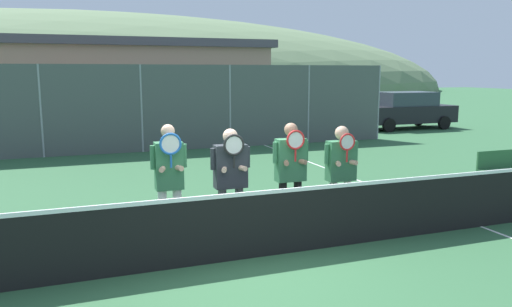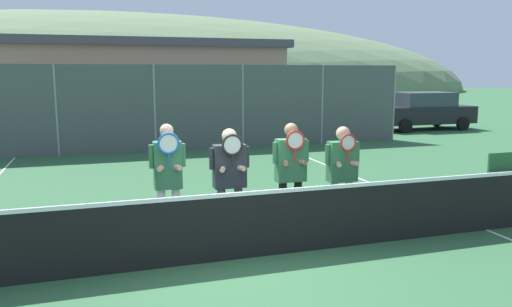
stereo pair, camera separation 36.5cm
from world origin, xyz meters
name	(u,v)px [view 1 (the left image)]	position (x,y,z in m)	size (l,w,h in m)	color
ground_plane	(243,259)	(0.00, 0.00, 0.00)	(120.00, 120.00, 0.00)	#2D5B38
hill_distant	(88,92)	(0.00, 59.70, 0.00)	(98.04, 54.47, 19.06)	#5B7551
clubhouse_building	(81,84)	(-1.61, 18.18, 2.05)	(17.28, 5.50, 4.05)	tan
fence_back	(142,109)	(0.00, 10.09, 1.41)	(18.03, 0.06, 2.82)	gray
tennis_net	(243,225)	(0.00, 0.00, 0.50)	(11.45, 0.09, 1.06)	gray
court_line_right_sideline	(379,188)	(4.26, 3.00, 0.00)	(0.05, 16.00, 0.01)	white
player_leftmost	(169,177)	(-0.85, 0.84, 1.08)	(0.54, 0.34, 1.85)	white
player_center_left	(231,174)	(0.09, 0.82, 1.06)	(0.63, 0.34, 1.75)	#56565B
player_center_right	(291,168)	(1.10, 0.84, 1.08)	(0.61, 0.34, 1.80)	black
player_rightmost	(341,168)	(1.95, 0.73, 1.04)	(0.61, 0.34, 1.73)	white
car_far_left	(16,119)	(-3.96, 12.85, 0.95)	(4.58, 1.93, 1.89)	maroon
car_left_of_center	(170,116)	(1.41, 12.64, 0.91)	(4.65, 2.01, 1.79)	slate
car_center	(298,112)	(6.83, 12.77, 0.89)	(4.67, 1.92, 1.74)	black
car_right_of_center	(405,110)	(12.20, 12.70, 0.87)	(4.56, 1.96, 1.68)	black
bench_courtside	(507,168)	(7.00, 2.07, 0.46)	(1.54, 0.36, 0.85)	#2D6038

